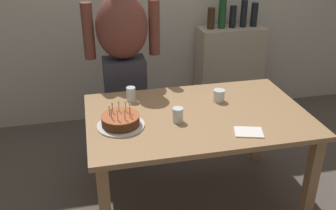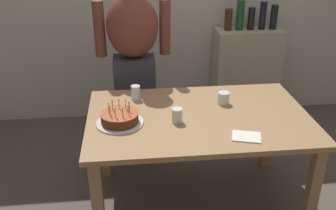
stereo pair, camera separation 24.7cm
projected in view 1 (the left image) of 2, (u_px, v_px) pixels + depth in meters
The scene contains 9 objects.
ground_plane at pixel (194, 199), 2.91m from camera, with size 10.00×10.00×0.00m, color #564C44.
dining_table at pixel (197, 126), 2.63m from camera, with size 1.50×0.96×0.74m.
birthday_cake at pixel (121, 121), 2.41m from camera, with size 0.31×0.31×0.15m.
water_glass_near at pixel (219, 96), 2.74m from camera, with size 0.08×0.08×0.09m, color silver.
water_glass_far at pixel (178, 115), 2.46m from camera, with size 0.07×0.07×0.10m, color silver.
water_glass_side at pixel (131, 94), 2.74m from camera, with size 0.07×0.07×0.11m, color silver.
napkin_stack at pixel (249, 132), 2.35m from camera, with size 0.17×0.13×0.01m, color white.
person_man_bearded at pixel (124, 64), 3.08m from camera, with size 0.61×0.27×1.66m.
shelf_cabinet at pixel (229, 70), 4.00m from camera, with size 0.67×0.30×1.25m.
Camera 1 is at (-0.69, -2.19, 1.93)m, focal length 40.47 mm.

